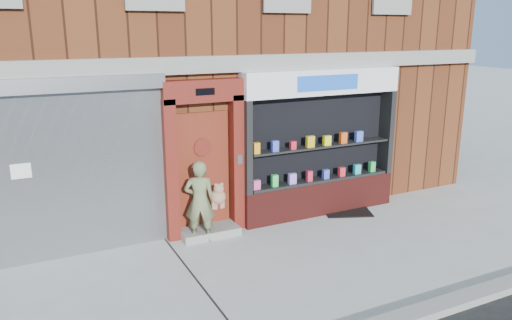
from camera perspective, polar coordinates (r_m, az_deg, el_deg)
ground at (r=8.43m, az=3.77°, el=-11.79°), size 80.00×80.00×0.00m
building at (r=13.07m, az=-9.65°, el=15.61°), size 12.00×8.16×8.00m
shutter_bay at (r=8.72m, az=-20.14°, el=0.28°), size 3.10×0.30×3.04m
red_door_bay at (r=9.20m, az=-5.94°, el=0.17°), size 1.52×0.58×2.90m
pharmacy_bay at (r=10.29m, az=7.30°, el=1.21°), size 3.50×0.41×3.00m
woman at (r=9.05m, az=-6.25°, el=-4.65°), size 0.78×0.55×1.52m
doormat at (r=10.80m, az=10.40°, el=-5.82°), size 1.14×0.98×0.02m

